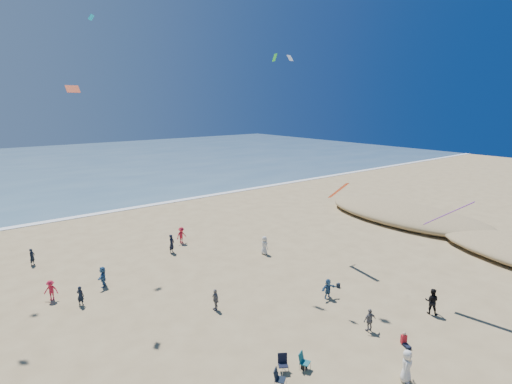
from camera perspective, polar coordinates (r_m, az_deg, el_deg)
ocean at (r=105.21m, az=-31.64°, el=2.80°), size 220.00×100.00×0.06m
surf_line at (r=56.62m, az=-25.52°, el=-3.48°), size 220.00×1.20×0.08m
standing_flyers at (r=30.46m, az=-4.33°, el=-14.08°), size 25.94×35.67×1.89m
chair_cluster at (r=23.65m, az=4.84°, el=-23.76°), size 2.81×1.63×1.00m
black_backpack at (r=24.38m, az=6.87°, el=-23.46°), size 0.30×0.22×0.38m
navy_bag at (r=33.61m, az=11.66°, el=-12.93°), size 0.28×0.18×0.34m
kites_aloft at (r=29.06m, az=6.87°, el=13.56°), size 35.65×43.62×29.61m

